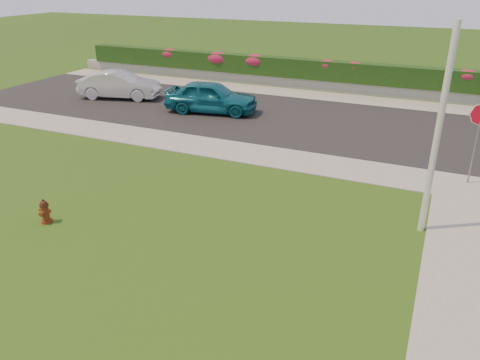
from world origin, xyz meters
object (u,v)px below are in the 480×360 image
at_px(fire_hydrant, 45,212).
at_px(sedan_teal, 211,97).
at_px(sedan_silver, 120,85).
at_px(stop_sign, 480,124).
at_px(utility_pole, 438,134).

xyz_separation_m(fire_hydrant, sedan_teal, (-0.90, 11.69, 0.47)).
bearing_deg(fire_hydrant, sedan_silver, 115.38).
bearing_deg(sedan_teal, stop_sign, -119.72).
height_order(sedan_silver, utility_pole, utility_pole).
relative_size(sedan_silver, stop_sign, 1.61).
height_order(fire_hydrant, utility_pole, utility_pole).
bearing_deg(stop_sign, sedan_silver, 176.69).
bearing_deg(fire_hydrant, sedan_teal, 90.87).
xyz_separation_m(utility_pole, stop_sign, (1.14, 3.80, -0.66)).
distance_m(sedan_silver, utility_pole, 18.34).
relative_size(fire_hydrant, utility_pole, 0.13).
bearing_deg(sedan_teal, sedan_silver, 75.37).
xyz_separation_m(sedan_silver, stop_sign, (17.32, -4.63, 1.26)).
distance_m(fire_hydrant, sedan_silver, 13.91).
bearing_deg(utility_pole, sedan_teal, 142.50).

